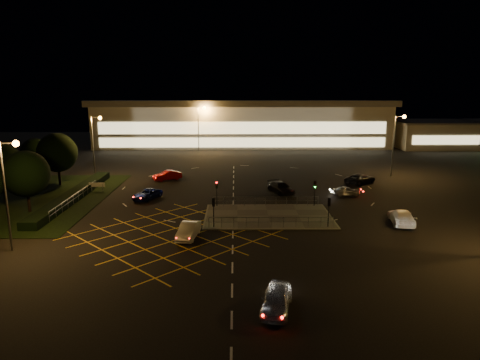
{
  "coord_description": "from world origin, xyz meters",
  "views": [
    {
      "loc": [
        -1.76,
        -48.7,
        14.6
      ],
      "look_at": [
        -1.08,
        8.32,
        2.0
      ],
      "focal_mm": 32.0,
      "sensor_mm": 36.0,
      "label": 1
    }
  ],
  "objects_px": {
    "car_near_silver": "(276,299)",
    "car_circ_red": "(167,175)",
    "car_queue_white": "(188,230)",
    "car_approach_white": "(402,217)",
    "car_left_blue": "(147,194)",
    "signal_sw": "(214,206)",
    "car_east_grey": "(360,179)",
    "car_right_silver": "(347,191)",
    "car_far_dkgrey": "(281,188)",
    "signal_ne": "(315,188)",
    "signal_se": "(329,206)",
    "signal_nw": "(217,188)"
  },
  "relations": [
    {
      "from": "car_right_silver",
      "to": "car_left_blue",
      "type": "bearing_deg",
      "value": 95.48
    },
    {
      "from": "signal_sw",
      "to": "car_east_grey",
      "type": "height_order",
      "value": "signal_sw"
    },
    {
      "from": "car_right_silver",
      "to": "car_east_grey",
      "type": "bearing_deg",
      "value": -26.91
    },
    {
      "from": "signal_ne",
      "to": "car_far_dkgrey",
      "type": "xyz_separation_m",
      "value": [
        -3.41,
        6.85,
        -1.61
      ]
    },
    {
      "from": "signal_se",
      "to": "car_queue_white",
      "type": "relative_size",
      "value": 0.7
    },
    {
      "from": "car_near_silver",
      "to": "car_circ_red",
      "type": "distance_m",
      "value": 42.5
    },
    {
      "from": "car_far_dkgrey",
      "to": "car_right_silver",
      "type": "relative_size",
      "value": 1.42
    },
    {
      "from": "signal_nw",
      "to": "car_right_silver",
      "type": "bearing_deg",
      "value": 17.6
    },
    {
      "from": "car_left_blue",
      "to": "car_approach_white",
      "type": "xyz_separation_m",
      "value": [
        29.58,
        -10.66,
        0.14
      ]
    },
    {
      "from": "car_queue_white",
      "to": "car_approach_white",
      "type": "bearing_deg",
      "value": 18.45
    },
    {
      "from": "car_near_silver",
      "to": "signal_ne",
      "type": "bearing_deg",
      "value": 86.54
    },
    {
      "from": "signal_se",
      "to": "car_east_grey",
      "type": "distance_m",
      "value": 22.69
    },
    {
      "from": "signal_nw",
      "to": "car_circ_red",
      "type": "xyz_separation_m",
      "value": [
        -8.5,
        15.53,
        -1.63
      ]
    },
    {
      "from": "signal_se",
      "to": "car_approach_white",
      "type": "height_order",
      "value": "signal_se"
    },
    {
      "from": "car_far_dkgrey",
      "to": "car_right_silver",
      "type": "height_order",
      "value": "car_far_dkgrey"
    },
    {
      "from": "signal_sw",
      "to": "car_far_dkgrey",
      "type": "height_order",
      "value": "signal_sw"
    },
    {
      "from": "car_queue_white",
      "to": "car_approach_white",
      "type": "height_order",
      "value": "car_approach_white"
    },
    {
      "from": "signal_ne",
      "to": "car_far_dkgrey",
      "type": "height_order",
      "value": "signal_ne"
    },
    {
      "from": "car_queue_white",
      "to": "car_east_grey",
      "type": "xyz_separation_m",
      "value": [
        23.68,
        23.48,
        0.02
      ]
    },
    {
      "from": "signal_sw",
      "to": "car_right_silver",
      "type": "xyz_separation_m",
      "value": [
        17.4,
        13.51,
        -1.74
      ]
    },
    {
      "from": "car_left_blue",
      "to": "car_approach_white",
      "type": "height_order",
      "value": "car_approach_white"
    },
    {
      "from": "car_far_dkgrey",
      "to": "car_near_silver",
      "type": "bearing_deg",
      "value": -119.43
    },
    {
      "from": "signal_se",
      "to": "signal_ne",
      "type": "height_order",
      "value": "same"
    },
    {
      "from": "signal_ne",
      "to": "car_east_grey",
      "type": "xyz_separation_m",
      "value": [
        9.34,
        12.63,
        -1.6
      ]
    },
    {
      "from": "signal_se",
      "to": "car_circ_red",
      "type": "height_order",
      "value": "signal_se"
    },
    {
      "from": "signal_se",
      "to": "signal_sw",
      "type": "bearing_deg",
      "value": 0.0
    },
    {
      "from": "car_far_dkgrey",
      "to": "car_left_blue",
      "type": "bearing_deg",
      "value": 166.42
    },
    {
      "from": "signal_sw",
      "to": "car_far_dkgrey",
      "type": "relative_size",
      "value": 0.6
    },
    {
      "from": "car_near_silver",
      "to": "car_queue_white",
      "type": "relative_size",
      "value": 1.0
    },
    {
      "from": "car_queue_white",
      "to": "car_east_grey",
      "type": "bearing_deg",
      "value": 52.9
    },
    {
      "from": "car_right_silver",
      "to": "car_east_grey",
      "type": "xyz_separation_m",
      "value": [
        3.93,
        7.11,
        0.14
      ]
    },
    {
      "from": "car_left_blue",
      "to": "car_far_dkgrey",
      "type": "bearing_deg",
      "value": 34.89
    },
    {
      "from": "signal_se",
      "to": "car_left_blue",
      "type": "xyz_separation_m",
      "value": [
        -21.36,
        11.9,
        -1.72
      ]
    },
    {
      "from": "car_queue_white",
      "to": "car_east_grey",
      "type": "relative_size",
      "value": 0.82
    },
    {
      "from": "car_approach_white",
      "to": "car_far_dkgrey",
      "type": "bearing_deg",
      "value": -40.31
    },
    {
      "from": "signal_se",
      "to": "car_right_silver",
      "type": "bearing_deg",
      "value": -111.8
    },
    {
      "from": "signal_nw",
      "to": "car_circ_red",
      "type": "height_order",
      "value": "signal_nw"
    },
    {
      "from": "signal_se",
      "to": "car_far_dkgrey",
      "type": "distance_m",
      "value": 15.31
    },
    {
      "from": "car_far_dkgrey",
      "to": "car_circ_red",
      "type": "height_order",
      "value": "car_far_dkgrey"
    },
    {
      "from": "signal_se",
      "to": "car_near_silver",
      "type": "distance_m",
      "value": 18.28
    },
    {
      "from": "car_queue_white",
      "to": "car_circ_red",
      "type": "height_order",
      "value": "car_queue_white"
    },
    {
      "from": "car_near_silver",
      "to": "car_far_dkgrey",
      "type": "height_order",
      "value": "car_near_silver"
    },
    {
      "from": "signal_ne",
      "to": "car_far_dkgrey",
      "type": "relative_size",
      "value": 0.6
    },
    {
      "from": "car_east_grey",
      "to": "car_approach_white",
      "type": "relative_size",
      "value": 1.02
    },
    {
      "from": "car_near_silver",
      "to": "car_circ_red",
      "type": "height_order",
      "value": "car_near_silver"
    },
    {
      "from": "signal_se",
      "to": "car_circ_red",
      "type": "xyz_separation_m",
      "value": [
        -20.5,
        23.52,
        -1.63
      ]
    },
    {
      "from": "car_near_silver",
      "to": "car_approach_white",
      "type": "height_order",
      "value": "car_approach_white"
    },
    {
      "from": "signal_sw",
      "to": "signal_ne",
      "type": "bearing_deg",
      "value": -146.35
    },
    {
      "from": "car_right_silver",
      "to": "car_approach_white",
      "type": "distance_m",
      "value": 12.59
    },
    {
      "from": "signal_sw",
      "to": "car_approach_white",
      "type": "bearing_deg",
      "value": -176.49
    }
  ]
}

